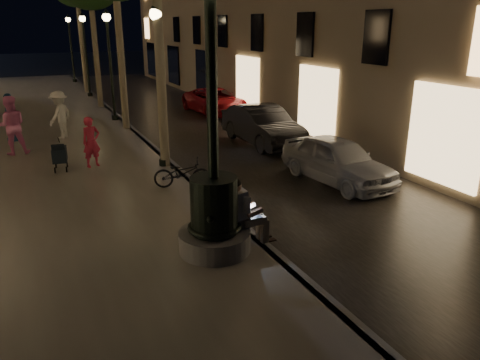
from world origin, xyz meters
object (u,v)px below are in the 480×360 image
pedestrian_pink (11,125)px  fountain_lamppost (214,202)px  stroller (60,155)px  car_front (338,160)px  car_second (262,125)px  pedestrian_red (91,142)px  pedestrian_blue (11,117)px  bicycle (182,173)px  seated_man_laptop (243,210)px  pedestrian_white (60,115)px  lamp_curb_a (158,66)px  lamp_curb_c (85,44)px  car_third (215,101)px  lamp_curb_b (109,51)px  lamp_curb_d (70,40)px

pedestrian_pink → fountain_lamppost: bearing=108.8°
stroller → pedestrian_pink: size_ratio=0.50×
car_front → car_second: (0.10, 4.91, 0.06)m
stroller → car_second: size_ratio=0.22×
pedestrian_red → pedestrian_blue: bearing=98.2°
bicycle → car_second: bearing=-28.4°
fountain_lamppost → seated_man_laptop: size_ratio=3.67×
car_front → pedestrian_pink: 10.70m
pedestrian_white → bicycle: size_ratio=1.17×
stroller → fountain_lamppost: bearing=-64.4°
lamp_curb_a → lamp_curb_c: 16.00m
lamp_curb_a → pedestrian_blue: 7.28m
pedestrian_blue → car_third: bearing=95.3°
pedestrian_red → stroller: bearing=164.5°
fountain_lamppost → lamp_curb_a: bearing=83.3°
fountain_lamppost → pedestrian_blue: (-3.53, 11.53, -0.12)m
pedestrian_red → bicycle: 3.58m
pedestrian_red → pedestrian_blue: size_ratio=0.87×
seated_man_laptop → pedestrian_white: (-2.43, 11.27, 0.16)m
pedestrian_blue → bicycle: pedestrian_blue is taller
seated_man_laptop → lamp_curb_a: lamp_curb_a is taller
car_third → pedestrian_pink: (-9.36, -5.14, 0.55)m
lamp_curb_b → car_front: size_ratio=1.24×
fountain_lamppost → lamp_curb_b: bearing=87.1°
pedestrian_pink → pedestrian_red: bearing=128.7°
car_front → fountain_lamppost: bearing=-155.0°
lamp_curb_a → pedestrian_red: 3.13m
seated_man_laptop → pedestrian_blue: bearing=109.7°
seated_man_laptop → pedestrian_blue: 12.25m
stroller → car_front: (7.25, -3.88, -0.03)m
lamp_curb_a → pedestrian_red: lamp_curb_a is taller
lamp_curb_a → pedestrian_white: (-2.52, 5.27, -2.14)m
lamp_curb_d → seated_man_laptop: bearing=-90.2°
pedestrian_red → lamp_curb_a: bearing=-39.5°
car_third → pedestrian_pink: size_ratio=2.31×
fountain_lamppost → car_second: 9.36m
fountain_lamppost → bicycle: fountain_lamppost is taller
lamp_curb_b → lamp_curb_c: same height
lamp_curb_a → pedestrian_pink: size_ratio=2.45×
lamp_curb_a → car_second: size_ratio=1.09×
lamp_curb_a → lamp_curb_c: bearing=90.0°
pedestrian_pink → lamp_curb_c: bearing=-110.0°
seated_man_laptop → lamp_curb_a: size_ratio=0.29×
lamp_curb_c → bicycle: 18.38m
lamp_curb_c → pedestrian_red: size_ratio=3.11×
stroller → pedestrian_white: 4.52m
lamp_curb_d → pedestrian_red: size_ratio=3.11×
lamp_curb_b → stroller: 8.19m
stroller → car_third: bearing=51.0°
car_third → car_second: bearing=-100.0°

